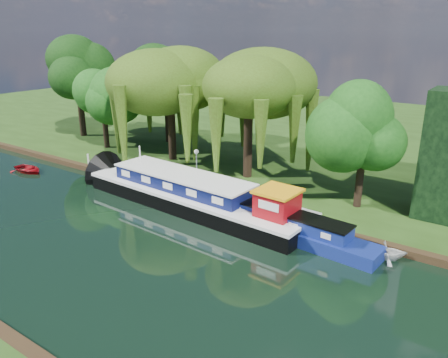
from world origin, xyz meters
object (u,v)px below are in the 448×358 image
Objects in this scene: narrowboat at (284,226)px; red_dinghy at (29,172)px; dutch_barge at (194,195)px; white_cruiser at (385,258)px.

red_dinghy is (-24.09, -1.67, -0.61)m from narrowboat.
white_cruiser is (12.98, 0.29, -0.92)m from dutch_barge.
red_dinghy is at bearing -170.05° from dutch_barge.
dutch_barge is 7.13m from narrowboat.
narrowboat is (7.12, -0.28, -0.31)m from dutch_barge.
white_cruiser is (5.86, 0.57, -0.61)m from narrowboat.
narrowboat is at bearing -85.30° from red_dinghy.
dutch_barge is at bearing -82.72° from red_dinghy.
red_dinghy is at bearing -171.30° from narrowboat.
narrowboat is 5.54× the size of white_cruiser.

